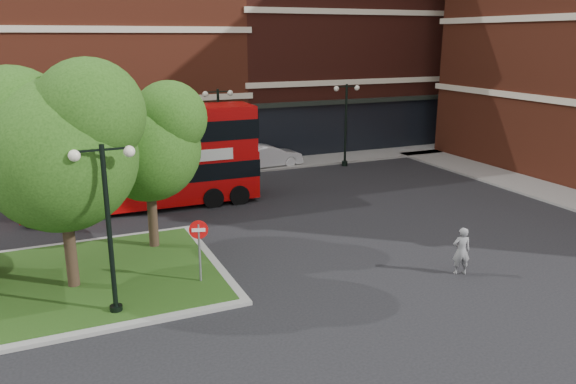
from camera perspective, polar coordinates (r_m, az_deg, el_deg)
name	(u,v)px	position (r m, az deg, el deg)	size (l,w,h in m)	color
ground	(293,285)	(18.38, 0.55, -9.42)	(120.00, 120.00, 0.00)	black
pavement_far	(177,173)	(33.32, -11.16, 1.90)	(44.00, 3.00, 0.12)	slate
terrace_far_left	(14,49)	(39.21, -26.05, 12.93)	(26.00, 12.00, 14.00)	maroon
terrace_far_right	(332,33)	(44.39, 4.52, 15.83)	(18.00, 12.00, 16.00)	#471911
traffic_island	(23,289)	(19.78, -25.32, -8.92)	(12.60, 7.60, 0.15)	gray
tree_island_west	(55,140)	(18.01, -22.62, 4.88)	(5.40, 4.71, 7.21)	#2D2116
tree_island_east	(145,138)	(20.81, -14.35, 5.34)	(4.46, 3.90, 6.29)	#2D2116
lamp_island	(108,222)	(16.21, -17.78, -2.92)	(1.72, 0.36, 5.00)	black
lamp_far_left	(219,129)	(31.37, -7.03, 6.40)	(1.72, 0.36, 5.00)	black
lamp_far_right	(346,120)	(34.49, 5.90, 7.26)	(1.72, 0.36, 5.00)	black
bus	(141,152)	(26.51, -14.69, 3.96)	(10.64, 2.53, 4.05)	#AF0707
woman	(461,251)	(19.75, 17.20, -5.74)	(0.60, 0.39, 1.65)	gray
car_silver	(169,165)	(32.44, -12.02, 2.70)	(1.73, 4.30, 1.46)	#A8ABB0
car_white	(268,156)	(34.27, -2.05, 3.65)	(1.47, 4.21, 1.39)	silver
no_entry_sign	(199,239)	(18.01, -9.03, -4.78)	(0.59, 0.22, 2.19)	slate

